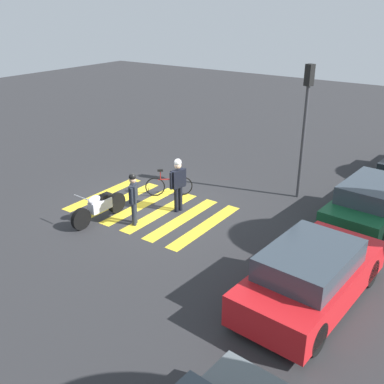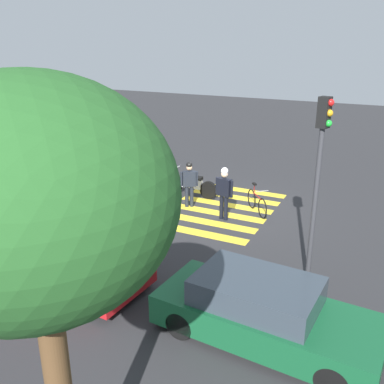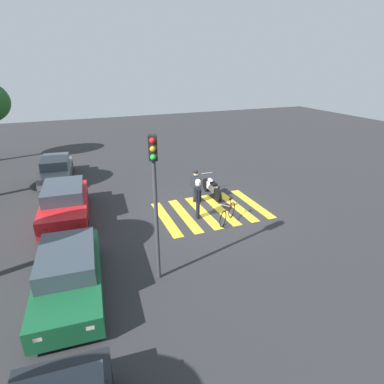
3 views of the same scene
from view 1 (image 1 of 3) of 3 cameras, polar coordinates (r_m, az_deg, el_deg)
The scene contains 9 objects.
ground_plane at distance 15.46m, azimuth -5.25°, elevation -2.13°, with size 60.00×60.00×0.00m, color #2B2B2D.
police_motorcycle at distance 14.71m, azimuth -11.66°, elevation -1.85°, with size 2.21×0.62×1.07m.
leaning_bicycle at distance 16.31m, azimuth -2.96°, elevation 0.82°, with size 1.14×1.34×1.02m.
officer_on_foot at distance 14.08m, azimuth -7.43°, elevation -0.46°, with size 0.57×0.41×1.72m.
officer_by_motorcycle at distance 14.83m, azimuth -1.78°, elevation 1.40°, with size 0.68×0.31×1.85m.
crosswalk_stripes at distance 15.46m, azimuth -5.25°, elevation -2.12°, with size 3.58×4.95×0.01m.
car_green_compact at distance 15.52m, azimuth 21.98°, elevation -1.08°, with size 4.65×2.15×1.36m.
car_red_convertible at distance 10.89m, azimuth 14.86°, elevation -10.18°, with size 4.61×2.22×1.50m.
traffic_light_pole at distance 15.85m, azimuth 14.25°, elevation 9.81°, with size 0.35×0.30×4.68m.
Camera 1 is at (10.56, 9.21, 6.54)m, focal length 42.09 mm.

